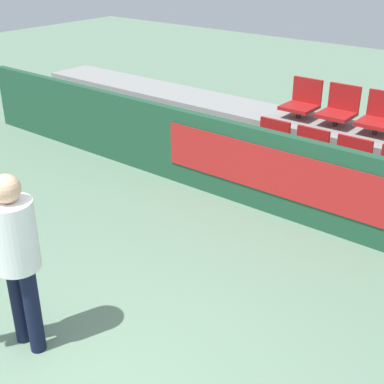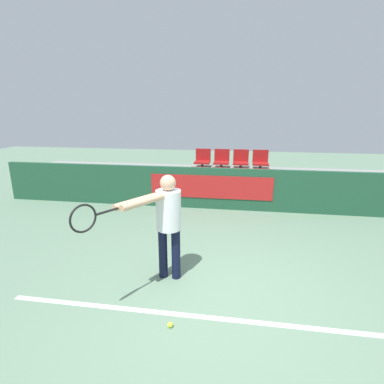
{
  "view_description": "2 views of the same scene",
  "coord_description": "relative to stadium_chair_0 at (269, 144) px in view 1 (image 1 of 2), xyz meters",
  "views": [
    {
      "loc": [
        2.55,
        -1.41,
        3.15
      ],
      "look_at": [
        -0.27,
        2.12,
        0.97
      ],
      "focal_mm": 50.0,
      "sensor_mm": 36.0,
      "label": 1
    },
    {
      "loc": [
        0.23,
        -3.42,
        2.45
      ],
      "look_at": [
        -0.59,
        1.76,
        0.99
      ],
      "focal_mm": 28.0,
      "sensor_mm": 36.0,
      "label": 2
    }
  ],
  "objects": [
    {
      "name": "bleacher_tier_middle",
      "position": [
        0.84,
        0.74,
        -0.22
      ],
      "size": [
        11.65,
        0.86,
        0.79
      ],
      "color": "gray",
      "rests_on": "ground"
    },
    {
      "name": "barrier_wall",
      "position": [
        0.83,
        -0.63,
        -0.09
      ],
      "size": [
        12.05,
        0.14,
        1.05
      ],
      "color": "#1E4C33",
      "rests_on": "ground"
    },
    {
      "name": "stadium_chair_0",
      "position": [
        0.0,
        0.0,
        0.0
      ],
      "size": [
        0.45,
        0.46,
        0.53
      ],
      "color": "#333333",
      "rests_on": "bleacher_tier_front"
    },
    {
      "name": "stadium_chair_2",
      "position": [
        1.12,
        0.0,
        0.0
      ],
      "size": [
        0.45,
        0.46,
        0.53
      ],
      "color": "#333333",
      "rests_on": "bleacher_tier_front"
    },
    {
      "name": "stadium_chair_6",
      "position": [
        1.12,
        0.86,
        0.39
      ],
      "size": [
        0.45,
        0.46,
        0.53
      ],
      "color": "#333333",
      "rests_on": "bleacher_tier_middle"
    },
    {
      "name": "bleacher_tier_front",
      "position": [
        0.84,
        -0.12,
        -0.42
      ],
      "size": [
        11.65,
        0.86,
        0.39
      ],
      "color": "gray",
      "rests_on": "ground"
    },
    {
      "name": "tennis_player",
      "position": [
        0.07,
        -4.05,
        0.37
      ],
      "size": [
        0.94,
        1.45,
        1.58
      ],
      "rotation": [
        0.0,
        0.0,
        -0.54
      ],
      "color": "black",
      "rests_on": "ground"
    },
    {
      "name": "stadium_chair_1",
      "position": [
        0.56,
        0.0,
        0.0
      ],
      "size": [
        0.45,
        0.46,
        0.53
      ],
      "color": "#333333",
      "rests_on": "bleacher_tier_front"
    },
    {
      "name": "stadium_chair_5",
      "position": [
        0.56,
        0.86,
        0.39
      ],
      "size": [
        0.45,
        0.46,
        0.53
      ],
      "color": "#333333",
      "rests_on": "bleacher_tier_middle"
    },
    {
      "name": "stadium_chair_4",
      "position": [
        0.0,
        0.86,
        0.39
      ],
      "size": [
        0.45,
        0.46,
        0.53
      ],
      "color": "#333333",
      "rests_on": "bleacher_tier_middle"
    }
  ]
}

